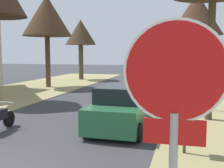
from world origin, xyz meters
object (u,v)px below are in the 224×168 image
(street_tree_right_mid_b, at_px, (196,15))
(street_tree_left_mid_b, at_px, (47,16))
(parked_sedan_black, at_px, (151,88))
(stop_sign_near, at_px, (174,126))
(parked_sedan_tan, at_px, (167,73))
(parked_sedan_green, at_px, (123,108))
(parked_sedan_silver, at_px, (159,79))
(curbside_mailbox, at_px, (185,117))
(street_tree_left_far, at_px, (81,33))
(stop_sign_far, at_px, (192,65))
(street_tree_right_far, at_px, (198,21))

(street_tree_right_mid_b, relative_size, street_tree_left_mid_b, 0.91)
(parked_sedan_black, bearing_deg, stop_sign_near, -82.46)
(stop_sign_near, xyz_separation_m, parked_sedan_tan, (-1.80, 27.64, -1.48))
(parked_sedan_green, bearing_deg, parked_sedan_silver, 89.38)
(street_tree_left_mid_b, height_order, curbside_mailbox, street_tree_left_mid_b)
(street_tree_left_far, bearing_deg, stop_sign_near, -67.36)
(street_tree_left_mid_b, relative_size, street_tree_left_far, 1.18)
(parked_sedan_tan, bearing_deg, parked_sedan_silver, -91.85)
(parked_sedan_green, bearing_deg, stop_sign_far, 57.70)
(parked_sedan_green, bearing_deg, parked_sedan_tan, 88.94)
(street_tree_left_far, relative_size, parked_sedan_black, 1.39)
(street_tree_right_mid_b, distance_m, street_tree_right_far, 6.93)
(street_tree_right_mid_b, relative_size, street_tree_left_far, 1.08)
(stop_sign_near, distance_m, street_tree_right_far, 24.50)
(parked_sedan_black, distance_m, curbside_mailbox, 9.19)
(parked_sedan_green, relative_size, curbside_mailbox, 3.49)
(street_tree_right_far, height_order, parked_sedan_silver, street_tree_right_far)
(street_tree_right_mid_b, xyz_separation_m, street_tree_right_far, (0.32, 6.92, 0.35))
(stop_sign_near, relative_size, street_tree_left_far, 0.48)
(stop_sign_far, relative_size, street_tree_left_mid_b, 0.41)
(street_tree_right_mid_b, distance_m, parked_sedan_green, 10.84)
(curbside_mailbox, bearing_deg, street_tree_right_mid_b, 87.33)
(street_tree_right_mid_b, bearing_deg, parked_sedan_silver, 129.18)
(street_tree_right_far, relative_size, parked_sedan_silver, 1.63)
(stop_sign_near, relative_size, street_tree_left_mid_b, 0.41)
(street_tree_left_mid_b, height_order, parked_sedan_green, street_tree_left_mid_b)
(street_tree_left_far, bearing_deg, curbside_mailbox, -61.73)
(stop_sign_near, xyz_separation_m, parked_sedan_green, (-2.17, 7.89, -1.48))
(street_tree_left_far, distance_m, parked_sedan_tan, 9.94)
(street_tree_right_mid_b, bearing_deg, street_tree_right_far, 87.32)
(parked_sedan_silver, height_order, parked_sedan_tan, same)
(street_tree_right_far, bearing_deg, stop_sign_far, -92.85)
(stop_sign_near, relative_size, curbside_mailbox, 2.34)
(street_tree_left_far, xyz_separation_m, curbside_mailbox, (10.61, -19.74, -3.78))
(street_tree_left_far, bearing_deg, street_tree_right_far, -4.85)
(stop_sign_near, height_order, parked_sedan_green, stop_sign_near)
(stop_sign_far, height_order, street_tree_right_mid_b, street_tree_right_mid_b)
(street_tree_right_far, relative_size, street_tree_left_far, 1.17)
(parked_sedan_black, height_order, parked_sedan_tan, same)
(parked_sedan_silver, height_order, curbside_mailbox, parked_sedan_silver)
(stop_sign_far, xyz_separation_m, parked_sedan_black, (-2.27, 2.55, -1.47))
(street_tree_right_far, bearing_deg, street_tree_right_mid_b, -92.68)
(stop_sign_near, relative_size, parked_sedan_black, 0.67)
(street_tree_right_far, relative_size, curbside_mailbox, 5.69)
(street_tree_right_far, bearing_deg, street_tree_left_far, 175.15)
(street_tree_left_far, bearing_deg, street_tree_right_mid_b, -35.26)
(stop_sign_near, bearing_deg, parked_sedan_tan, 93.73)
(stop_sign_far, relative_size, street_tree_left_far, 0.48)
(parked_sedan_green, bearing_deg, street_tree_right_far, 79.13)
(parked_sedan_green, distance_m, parked_sedan_black, 6.55)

